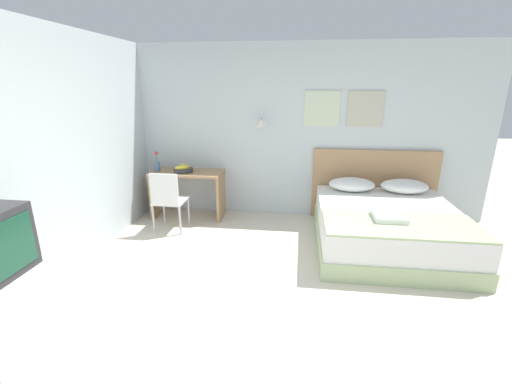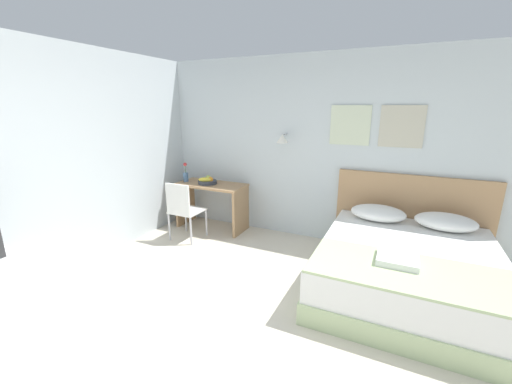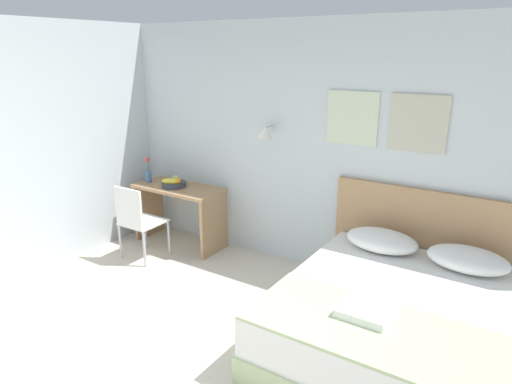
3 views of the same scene
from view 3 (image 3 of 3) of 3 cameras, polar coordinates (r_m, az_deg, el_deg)
wall_back at (r=4.83m, az=8.02°, el=5.16°), size 5.75×0.31×2.65m
bed at (r=3.91m, az=16.96°, el=-15.53°), size 1.76×1.97×0.53m
headboard at (r=4.66m, az=20.84°, el=-6.39°), size 1.88×0.06×1.10m
pillow_left at (r=4.45m, az=15.42°, el=-5.86°), size 0.67×0.42×0.20m
pillow_right at (r=4.32m, az=24.95°, el=-7.66°), size 0.67×0.42×0.20m
throw_blanket at (r=3.29m, az=14.46°, el=-16.24°), size 1.71×0.79×0.02m
folded_towel_near_foot at (r=3.41m, az=13.58°, el=-14.08°), size 0.36×0.35×0.06m
desk at (r=5.69m, az=-9.56°, el=-1.56°), size 1.11×0.53×0.75m
desk_chair at (r=5.35m, az=-14.73°, el=-3.12°), size 0.43×0.43×0.89m
fruit_bowl at (r=5.62m, az=-10.24°, el=1.10°), size 0.30×0.30×0.13m
flower_vase at (r=5.87m, az=-13.33°, el=2.23°), size 0.08×0.08×0.31m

